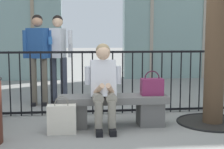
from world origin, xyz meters
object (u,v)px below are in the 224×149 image
object	(u,v)px
seated_person_with_phone	(104,84)
bystander_at_railing	(38,53)
bystander_further_back	(58,52)
handbag_on_bench	(152,86)
stone_bench	(113,108)
shopping_bag	(62,119)

from	to	relation	value
seated_person_with_phone	bystander_at_railing	distance (m)	2.07
seated_person_with_phone	bystander_further_back	xyz separation A→B (m)	(-0.72, 1.86, 0.35)
handbag_on_bench	bystander_further_back	size ratio (longest dim) A/B	0.21
stone_bench	shopping_bag	bearing A→B (deg)	-157.65
bystander_further_back	seated_person_with_phone	bearing A→B (deg)	-68.74
bystander_further_back	handbag_on_bench	bearing A→B (deg)	-50.21
seated_person_with_phone	bystander_further_back	size ratio (longest dim) A/B	0.71
seated_person_with_phone	shopping_bag	distance (m)	0.76
stone_bench	seated_person_with_phone	distance (m)	0.43
handbag_on_bench	bystander_further_back	bearing A→B (deg)	129.79
seated_person_with_phone	shopping_bag	xyz separation A→B (m)	(-0.59, -0.17, -0.45)
stone_bench	shopping_bag	xyz separation A→B (m)	(-0.73, -0.30, -0.07)
handbag_on_bench	bystander_further_back	world-z (taller)	bystander_further_back
stone_bench	handbag_on_bench	bearing A→B (deg)	-0.99
handbag_on_bench	shopping_bag	distance (m)	1.39
stone_bench	bystander_at_railing	distance (m)	2.14
bystander_at_railing	shopping_bag	bearing A→B (deg)	-75.09
seated_person_with_phone	handbag_on_bench	xyz separation A→B (m)	(0.72, 0.12, -0.07)
stone_bench	seated_person_with_phone	size ratio (longest dim) A/B	1.32
bystander_at_railing	bystander_further_back	xyz separation A→B (m)	(0.37, 0.13, 0.00)
stone_bench	bystander_at_railing	size ratio (longest dim) A/B	0.94
stone_bench	bystander_at_railing	xyz separation A→B (m)	(-1.23, 1.59, 0.73)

